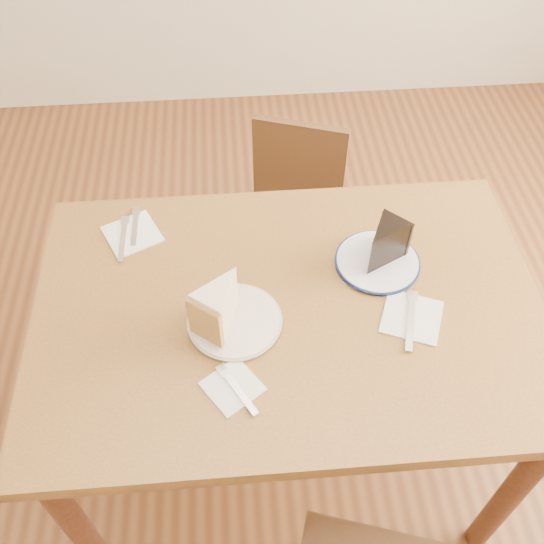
{
  "coord_description": "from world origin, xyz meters",
  "views": [
    {
      "loc": [
        -0.11,
        -0.85,
        1.88
      ],
      "look_at": [
        -0.04,
        0.06,
        0.8
      ],
      "focal_mm": 40.0,
      "sensor_mm": 36.0,
      "label": 1
    }
  ],
  "objects_px": {
    "carrot_cake": "(222,304)",
    "table": "(288,330)",
    "plate_navy": "(377,262)",
    "plate_cream": "(235,321)",
    "chair_far": "(290,224)",
    "chocolate_cake": "(382,247)"
  },
  "relations": [
    {
      "from": "table",
      "to": "plate_navy",
      "type": "height_order",
      "value": "plate_navy"
    },
    {
      "from": "plate_navy",
      "to": "chocolate_cake",
      "type": "bearing_deg",
      "value": -31.9
    },
    {
      "from": "table",
      "to": "chocolate_cake",
      "type": "height_order",
      "value": "chocolate_cake"
    },
    {
      "from": "table",
      "to": "plate_navy",
      "type": "distance_m",
      "value": 0.28
    },
    {
      "from": "carrot_cake",
      "to": "chocolate_cake",
      "type": "relative_size",
      "value": 1.04
    },
    {
      "from": "table",
      "to": "plate_navy",
      "type": "bearing_deg",
      "value": 26.05
    },
    {
      "from": "table",
      "to": "plate_navy",
      "type": "relative_size",
      "value": 5.94
    },
    {
      "from": "table",
      "to": "chocolate_cake",
      "type": "distance_m",
      "value": 0.3
    },
    {
      "from": "carrot_cake",
      "to": "plate_navy",
      "type": "bearing_deg",
      "value": 57.82
    },
    {
      "from": "table",
      "to": "chocolate_cake",
      "type": "xyz_separation_m",
      "value": [
        0.23,
        0.11,
        0.16
      ]
    },
    {
      "from": "chair_far",
      "to": "plate_cream",
      "type": "height_order",
      "value": "plate_cream"
    },
    {
      "from": "plate_navy",
      "to": "carrot_cake",
      "type": "relative_size",
      "value": 1.71
    },
    {
      "from": "carrot_cake",
      "to": "table",
      "type": "bearing_deg",
      "value": 49.35
    },
    {
      "from": "chair_far",
      "to": "plate_navy",
      "type": "height_order",
      "value": "plate_navy"
    },
    {
      "from": "chocolate_cake",
      "to": "chair_far",
      "type": "bearing_deg",
      "value": -27.85
    },
    {
      "from": "table",
      "to": "chocolate_cake",
      "type": "bearing_deg",
      "value": 25.29
    },
    {
      "from": "carrot_cake",
      "to": "chocolate_cake",
      "type": "distance_m",
      "value": 0.41
    },
    {
      "from": "table",
      "to": "plate_cream",
      "type": "bearing_deg",
      "value": -163.17
    },
    {
      "from": "plate_navy",
      "to": "chocolate_cake",
      "type": "distance_m",
      "value": 0.06
    },
    {
      "from": "chair_far",
      "to": "table",
      "type": "bearing_deg",
      "value": 102.79
    },
    {
      "from": "table",
      "to": "plate_cream",
      "type": "relative_size",
      "value": 5.77
    },
    {
      "from": "carrot_cake",
      "to": "chocolate_cake",
      "type": "height_order",
      "value": "carrot_cake"
    }
  ]
}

